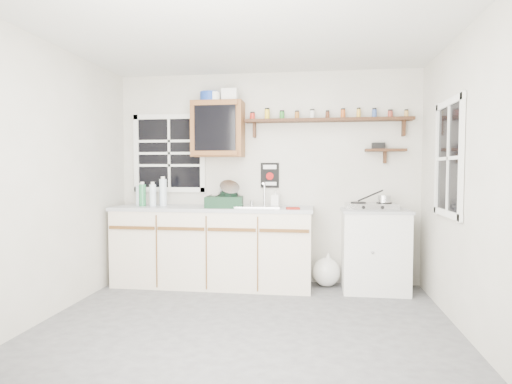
% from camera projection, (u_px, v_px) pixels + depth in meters
% --- Properties ---
extents(room, '(3.64, 3.24, 2.54)m').
position_uv_depth(room, '(244.00, 181.00, 3.56)').
color(room, '#48484A').
rests_on(room, ground).
extents(main_cabinet, '(2.31, 0.63, 0.92)m').
position_uv_depth(main_cabinet, '(213.00, 246.00, 4.97)').
color(main_cabinet, beige).
rests_on(main_cabinet, floor).
extents(right_cabinet, '(0.73, 0.57, 0.91)m').
position_uv_depth(right_cabinet, '(375.00, 250.00, 4.74)').
color(right_cabinet, silver).
rests_on(right_cabinet, floor).
extents(sink, '(0.52, 0.44, 0.29)m').
position_uv_depth(sink, '(259.00, 206.00, 4.88)').
color(sink, '#BABBBF').
rests_on(sink, main_cabinet).
extents(upper_cabinet, '(0.60, 0.32, 0.65)m').
position_uv_depth(upper_cabinet, '(218.00, 129.00, 5.04)').
color(upper_cabinet, '#5C3017').
rests_on(upper_cabinet, wall_back).
extents(upper_cabinet_clutter, '(0.45, 0.24, 0.14)m').
position_uv_depth(upper_cabinet_clutter, '(217.00, 96.00, 5.02)').
color(upper_cabinet_clutter, '#173796').
rests_on(upper_cabinet_clutter, upper_cabinet).
extents(spice_shelf, '(1.91, 0.18, 0.34)m').
position_uv_depth(spice_shelf, '(326.00, 119.00, 4.93)').
color(spice_shelf, black).
rests_on(spice_shelf, wall_back).
extents(secondary_shelf, '(0.45, 0.16, 0.24)m').
position_uv_depth(secondary_shelf, '(383.00, 150.00, 4.87)').
color(secondary_shelf, black).
rests_on(secondary_shelf, wall_back).
extents(warning_sign, '(0.22, 0.02, 0.30)m').
position_uv_depth(warning_sign, '(270.00, 175.00, 5.12)').
color(warning_sign, black).
rests_on(warning_sign, wall_back).
extents(window_back, '(0.93, 0.03, 0.98)m').
position_uv_depth(window_back, '(169.00, 153.00, 5.28)').
color(window_back, black).
rests_on(window_back, wall_back).
extents(window_right, '(0.03, 0.78, 1.08)m').
position_uv_depth(window_right, '(449.00, 158.00, 3.85)').
color(window_right, black).
rests_on(window_right, wall_back).
extents(water_bottles, '(0.38, 0.15, 0.35)m').
position_uv_depth(water_bottles, '(151.00, 194.00, 5.04)').
color(water_bottles, silver).
rests_on(water_bottles, main_cabinet).
extents(dish_rack, '(0.45, 0.35, 0.31)m').
position_uv_depth(dish_rack, '(226.00, 199.00, 4.84)').
color(dish_rack, black).
rests_on(dish_rack, main_cabinet).
extents(soap_bottle, '(0.10, 0.10, 0.20)m').
position_uv_depth(soap_bottle, '(275.00, 198.00, 4.95)').
color(soap_bottle, white).
rests_on(soap_bottle, main_cabinet).
extents(rag, '(0.16, 0.14, 0.02)m').
position_uv_depth(rag, '(293.00, 208.00, 4.62)').
color(rag, maroon).
rests_on(rag, main_cabinet).
extents(hotplate, '(0.56, 0.31, 0.08)m').
position_uv_depth(hotplate, '(371.00, 206.00, 4.70)').
color(hotplate, '#BABBBF').
rests_on(hotplate, right_cabinet).
extents(saucepan, '(0.35, 0.17, 0.15)m').
position_uv_depth(saucepan, '(383.00, 199.00, 4.69)').
color(saucepan, '#BABBBF').
rests_on(saucepan, hotplate).
extents(trash_bag, '(0.36, 0.33, 0.42)m').
position_uv_depth(trash_bag, '(326.00, 272.00, 4.90)').
color(trash_bag, silver).
rests_on(trash_bag, floor).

